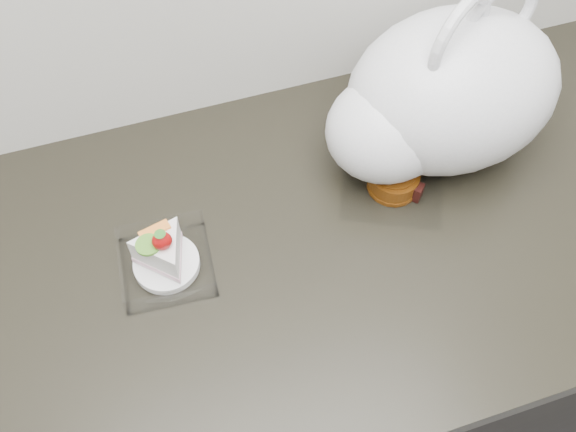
# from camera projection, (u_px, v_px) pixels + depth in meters

# --- Properties ---
(counter) EXTENTS (2.04, 0.64, 0.90)m
(counter) POSITION_uv_depth(u_px,v_px,m) (277.00, 362.00, 1.32)
(counter) COLOR black
(counter) RESTS_ON ground
(cake_tray) EXTENTS (0.14, 0.14, 0.10)m
(cake_tray) POSITION_uv_depth(u_px,v_px,m) (165.00, 258.00, 0.91)
(cake_tray) COLOR white
(cake_tray) RESTS_ON counter
(mooncake_wrap) EXTENTS (0.20, 0.20, 0.04)m
(mooncake_wrap) POSITION_uv_depth(u_px,v_px,m) (394.00, 182.00, 1.00)
(mooncake_wrap) COLOR white
(mooncake_wrap) RESTS_ON counter
(plastic_bag) EXTENTS (0.42, 0.35, 0.30)m
(plastic_bag) POSITION_uv_depth(u_px,v_px,m) (440.00, 97.00, 0.96)
(plastic_bag) COLOR white
(plastic_bag) RESTS_ON counter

